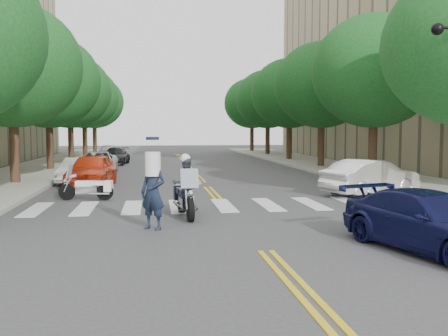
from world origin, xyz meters
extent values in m
plane|color=#38383A|center=(0.00, 0.00, 0.00)|extent=(140.00, 140.00, 0.00)
cube|color=#9E9991|center=(-9.50, 22.00, 0.07)|extent=(5.00, 60.00, 0.15)
cube|color=#9E9991|center=(9.50, 22.00, 0.07)|extent=(5.00, 60.00, 0.15)
cylinder|color=#382316|center=(-8.80, 14.00, 1.66)|extent=(0.44, 0.44, 3.32)
ellipsoid|color=#14481B|center=(-8.80, 14.00, 5.56)|extent=(6.40, 6.40, 5.76)
cylinder|color=#382316|center=(-8.80, 22.00, 1.66)|extent=(0.44, 0.44, 3.32)
ellipsoid|color=#14481B|center=(-8.80, 22.00, 5.56)|extent=(6.40, 6.40, 5.76)
cylinder|color=#382316|center=(-8.80, 30.00, 1.66)|extent=(0.44, 0.44, 3.32)
ellipsoid|color=#14481B|center=(-8.80, 30.00, 5.56)|extent=(6.40, 6.40, 5.76)
cylinder|color=#382316|center=(-8.80, 38.00, 1.66)|extent=(0.44, 0.44, 3.32)
ellipsoid|color=#14481B|center=(-8.80, 38.00, 5.56)|extent=(6.40, 6.40, 5.76)
cylinder|color=#382316|center=(-8.80, 46.00, 1.66)|extent=(0.44, 0.44, 3.32)
ellipsoid|color=#14481B|center=(-8.80, 46.00, 5.56)|extent=(6.40, 6.40, 5.76)
cylinder|color=#382316|center=(8.80, 14.00, 1.66)|extent=(0.44, 0.44, 3.32)
ellipsoid|color=#14481B|center=(8.80, 14.00, 5.56)|extent=(6.40, 6.40, 5.76)
cylinder|color=#382316|center=(8.80, 22.00, 1.66)|extent=(0.44, 0.44, 3.32)
ellipsoid|color=#14481B|center=(8.80, 22.00, 5.56)|extent=(6.40, 6.40, 5.76)
cylinder|color=#382316|center=(8.80, 30.00, 1.66)|extent=(0.44, 0.44, 3.32)
ellipsoid|color=#14481B|center=(8.80, 30.00, 5.56)|extent=(6.40, 6.40, 5.76)
cylinder|color=#382316|center=(8.80, 38.00, 1.66)|extent=(0.44, 0.44, 3.32)
ellipsoid|color=#14481B|center=(8.80, 38.00, 5.56)|extent=(6.40, 6.40, 5.76)
cylinder|color=#382316|center=(8.80, 46.00, 1.66)|extent=(0.44, 0.44, 3.32)
ellipsoid|color=#14481B|center=(8.80, 46.00, 5.56)|extent=(6.40, 6.40, 5.76)
sphere|color=black|center=(5.90, 3.50, 5.55)|extent=(0.36, 0.36, 0.36)
cylinder|color=black|center=(-1.36, 3.63, 0.35)|extent=(0.21, 0.71, 0.70)
cylinder|color=black|center=(-1.51, 5.26, 0.35)|extent=(0.25, 0.71, 0.70)
cube|color=silver|center=(-1.44, 4.50, 0.46)|extent=(0.41, 0.95, 0.33)
cube|color=black|center=(-1.43, 4.40, 0.72)|extent=(0.43, 0.75, 0.23)
cube|color=black|center=(-1.48, 4.96, 0.74)|extent=(0.46, 0.60, 0.16)
cube|color=black|center=(-1.52, 5.42, 0.61)|extent=(0.48, 0.35, 0.46)
cube|color=#8C99A5|center=(-1.37, 3.77, 1.23)|extent=(0.52, 0.20, 0.56)
cube|color=red|center=(-1.26, 3.95, 1.04)|extent=(0.11, 0.11, 0.08)
cube|color=#0C26E5|center=(-1.51, 3.93, 1.04)|extent=(0.11, 0.11, 0.08)
imported|color=#474C56|center=(-1.44, 4.50, 0.99)|extent=(0.84, 0.68, 1.61)
sphere|color=silver|center=(-1.44, 4.50, 1.75)|extent=(0.31, 0.31, 0.31)
cylinder|color=black|center=(-5.58, 8.62, 0.30)|extent=(0.62, 0.22, 0.60)
cylinder|color=black|center=(-4.18, 8.39, 0.30)|extent=(0.62, 0.26, 0.60)
cube|color=silver|center=(-4.83, 8.50, 0.40)|extent=(0.83, 0.41, 0.28)
cube|color=white|center=(-4.92, 8.51, 0.62)|extent=(0.67, 0.42, 0.20)
cube|color=white|center=(-4.44, 8.43, 0.64)|extent=(0.54, 0.43, 0.14)
cube|color=white|center=(-4.05, 8.37, 0.53)|extent=(0.33, 0.43, 0.40)
cube|color=#8C99A5|center=(-5.46, 8.61, 1.06)|extent=(0.21, 0.46, 0.48)
cube|color=red|center=(-5.33, 8.48, 0.91)|extent=(0.10, 0.10, 0.07)
cube|color=#0C26E5|center=(-5.30, 8.69, 0.91)|extent=(0.10, 0.10, 0.07)
imported|color=#162033|center=(-2.40, 2.74, 0.98)|extent=(0.85, 0.79, 1.96)
imported|color=white|center=(6.22, 8.50, 0.71)|extent=(4.57, 3.17, 1.43)
imported|color=#0E103C|center=(3.51, -0.50, 0.65)|extent=(2.96, 4.78, 1.29)
imported|color=red|center=(-5.20, 13.00, 0.75)|extent=(2.20, 4.57, 1.51)
imported|color=silver|center=(-5.99, 14.50, 0.62)|extent=(1.67, 3.86, 1.23)
imported|color=#A3A4AB|center=(-5.64, 19.50, 0.66)|extent=(2.40, 4.87, 1.33)
imported|color=black|center=(-5.20, 27.43, 0.61)|extent=(2.10, 4.36, 1.22)
imported|color=#ADAEB3|center=(-6.30, 33.64, 0.65)|extent=(1.81, 3.94, 1.31)
camera|label=1|loc=(-2.36, -10.34, 2.64)|focal=40.00mm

